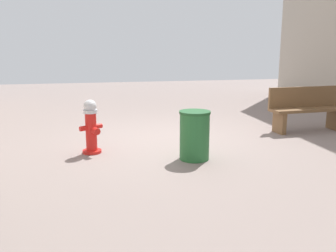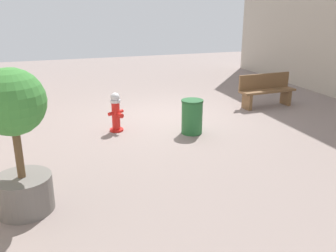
{
  "view_description": "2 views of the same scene",
  "coord_description": "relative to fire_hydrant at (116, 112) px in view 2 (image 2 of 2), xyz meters",
  "views": [
    {
      "loc": [
        1.48,
        7.09,
        1.84
      ],
      "look_at": [
        0.38,
        1.86,
        0.67
      ],
      "focal_mm": 39.81,
      "sensor_mm": 36.0,
      "label": 1
    },
    {
      "loc": [
        2.96,
        8.95,
        2.91
      ],
      "look_at": [
        0.76,
        2.42,
        0.59
      ],
      "focal_mm": 39.24,
      "sensor_mm": 36.0,
      "label": 2
    }
  ],
  "objects": [
    {
      "name": "bench_near",
      "position": [
        -4.59,
        -0.79,
        0.03
      ],
      "size": [
        1.72,
        0.53,
        0.95
      ],
      "color": "brown",
      "rests_on": "ground_plane"
    },
    {
      "name": "fire_hydrant",
      "position": [
        0.0,
        0.0,
        0.0
      ],
      "size": [
        0.4,
        0.39,
        0.93
      ],
      "color": "red",
      "rests_on": "ground_plane"
    },
    {
      "name": "trash_bin",
      "position": [
        -1.64,
        0.72,
        -0.07
      ],
      "size": [
        0.51,
        0.51,
        0.8
      ],
      "color": "#266633",
      "rests_on": "ground_plane"
    },
    {
      "name": "planter_tree",
      "position": [
        1.95,
        3.06,
        0.74
      ],
      "size": [
        0.92,
        0.92,
        2.11
      ],
      "color": "slate",
      "rests_on": "ground_plane"
    },
    {
      "name": "ground_plane",
      "position": [
        -1.49,
        -0.72,
        -0.47
      ],
      "size": [
        23.4,
        23.4,
        0.0
      ],
      "primitive_type": "plane",
      "color": "gray"
    }
  ]
}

